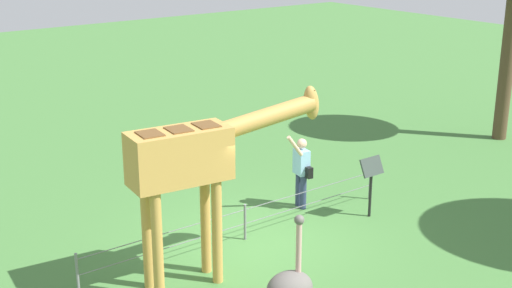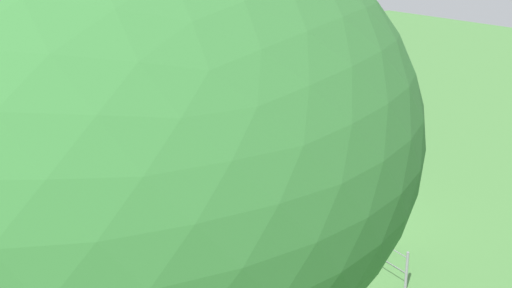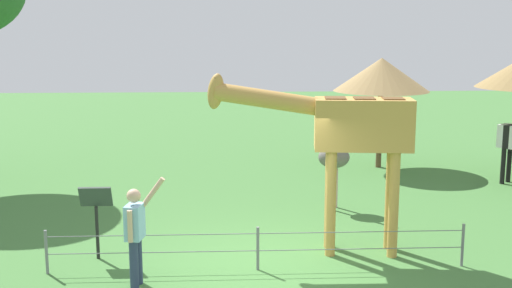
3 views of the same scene
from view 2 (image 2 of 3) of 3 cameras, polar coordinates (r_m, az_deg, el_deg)
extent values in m
plane|color=#427538|center=(14.33, 2.61, -6.76)|extent=(60.00, 60.00, 0.00)
cylinder|color=#C69347|center=(14.81, -1.61, -1.94)|extent=(0.18, 0.18, 1.91)
cylinder|color=#C69347|center=(14.65, -3.19, -2.18)|extent=(0.18, 0.18, 1.91)
cylinder|color=#C69347|center=(15.77, -3.16, -0.70)|extent=(0.18, 0.18, 1.91)
cylinder|color=#C69347|center=(15.63, -4.66, -0.91)|extent=(0.18, 0.18, 1.91)
cube|color=#C69347|center=(14.81, -3.27, 3.72)|extent=(1.77, 0.89, 0.90)
cube|color=brown|center=(14.25, -2.57, 5.07)|extent=(0.41, 0.48, 0.02)
cube|color=brown|center=(14.70, -3.30, 5.46)|extent=(0.41, 0.48, 0.02)
cube|color=brown|center=(15.16, -3.99, 5.82)|extent=(0.41, 0.48, 0.02)
cylinder|color=#C69347|center=(13.27, -0.78, 3.92)|extent=(2.08, 0.55, 0.61)
ellipsoid|color=#C69347|center=(12.35, 1.10, 3.55)|extent=(0.40, 0.30, 0.67)
cylinder|color=brown|center=(12.33, 1.34, 4.40)|extent=(0.05, 0.05, 0.14)
cylinder|color=brown|center=(12.27, 0.87, 4.33)|extent=(0.05, 0.05, 0.14)
cylinder|color=navy|center=(13.16, 9.86, -7.49)|extent=(0.14, 0.14, 0.78)
cylinder|color=navy|center=(13.26, 10.61, -7.34)|extent=(0.14, 0.14, 0.78)
cube|color=#8CBFE0|center=(12.94, 10.39, -4.75)|extent=(0.30, 0.40, 0.55)
sphere|color=#D8AD8C|center=(12.79, 10.50, -3.03)|extent=(0.22, 0.22, 0.22)
cylinder|color=#D8AD8C|center=(12.91, 9.30, -2.62)|extent=(0.40, 0.15, 0.49)
cylinder|color=#D8AD8C|center=(13.05, 11.22, -4.63)|extent=(0.08, 0.08, 0.50)
cube|color=black|center=(12.86, 9.62, -5.70)|extent=(0.15, 0.22, 0.24)
cylinder|color=#CC9E93|center=(14.33, -12.81, -5.26)|extent=(0.07, 0.07, 0.90)
cylinder|color=#CC9E93|center=(14.43, -13.62, -5.15)|extent=(0.07, 0.07, 0.90)
ellipsoid|color=#66605B|center=(14.11, -13.42, -2.47)|extent=(0.70, 0.56, 0.49)
cylinder|color=#CC9E93|center=(13.80, -13.39, -0.52)|extent=(0.08, 0.08, 0.80)
sphere|color=#66605B|center=(13.67, -13.53, 1.27)|extent=(0.14, 0.14, 0.14)
cylinder|color=brown|center=(21.33, -19.65, 3.98)|extent=(0.16, 0.16, 2.45)
cone|color=olive|center=(21.02, -20.12, 8.35)|extent=(2.54, 2.54, 0.85)
ellipsoid|color=#2D662D|center=(3.65, -15.83, 1.69)|extent=(3.71, 3.71, 2.60)
cylinder|color=black|center=(11.85, 8.23, -9.94)|extent=(0.06, 0.06, 0.95)
cube|color=#333D38|center=(11.56, 8.37, -7.07)|extent=(0.56, 0.21, 0.38)
cylinder|color=slate|center=(17.09, -3.30, -1.27)|extent=(0.05, 0.05, 0.75)
cylinder|color=slate|center=(14.28, 3.30, -5.22)|extent=(0.05, 0.05, 0.75)
cylinder|color=slate|center=(11.85, 13.00, -10.79)|extent=(0.05, 0.05, 0.75)
cube|color=slate|center=(14.18, 3.32, -4.24)|extent=(7.00, 0.01, 0.01)
cube|color=slate|center=(14.30, 3.29, -5.36)|extent=(7.00, 0.01, 0.01)
camera|label=1|loc=(18.50, -41.09, 13.96)|focal=49.21mm
camera|label=3|loc=(20.57, 29.25, 10.26)|focal=45.04mm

